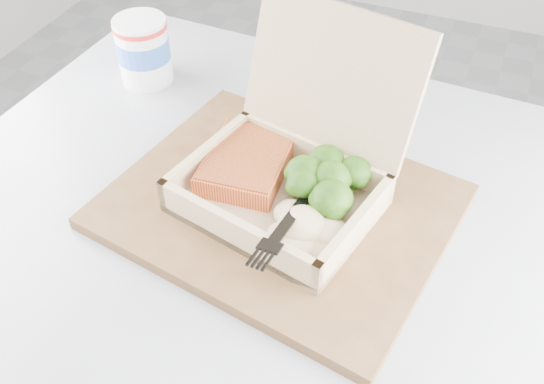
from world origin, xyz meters
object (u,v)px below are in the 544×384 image
at_px(serving_tray, 279,206).
at_px(takeout_container, 295,158).
at_px(paper_cup, 143,49).
at_px(cafe_table, 235,305).

distance_m(serving_tray, takeout_container, 0.06).
xyz_separation_m(serving_tray, takeout_container, (0.01, 0.03, 0.06)).
bearing_deg(paper_cup, serving_tray, -32.78).
xyz_separation_m(serving_tray, paper_cup, (-0.29, 0.19, 0.04)).
height_order(serving_tray, paper_cup, paper_cup).
bearing_deg(serving_tray, paper_cup, 147.22).
xyz_separation_m(cafe_table, serving_tray, (0.05, 0.03, 0.19)).
distance_m(serving_tray, paper_cup, 0.35).
bearing_deg(takeout_container, paper_cup, 164.85).
height_order(cafe_table, serving_tray, serving_tray).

